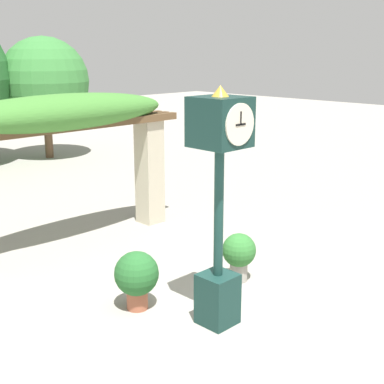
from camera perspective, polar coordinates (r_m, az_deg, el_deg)
The scene contains 5 objects.
ground_plane at distance 7.87m, azimuth 3.62°, elevation -13.12°, with size 60.00×60.00×0.00m, color gray.
pedestal_clock at distance 7.00m, azimuth 2.90°, elevation 0.09°, with size 0.64×0.69×3.27m.
pergola at distance 10.19m, azimuth -13.71°, elevation 6.45°, with size 5.26×1.06×2.92m.
potted_plant_near_left at distance 8.81m, azimuth 5.03°, elevation -6.51°, with size 0.56×0.56×0.81m.
potted_plant_near_right at distance 7.90m, azimuth -5.93°, elevation -8.90°, with size 0.65×0.65×0.88m.
Camera 1 is at (-5.24, -4.55, 3.71)m, focal length 50.00 mm.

